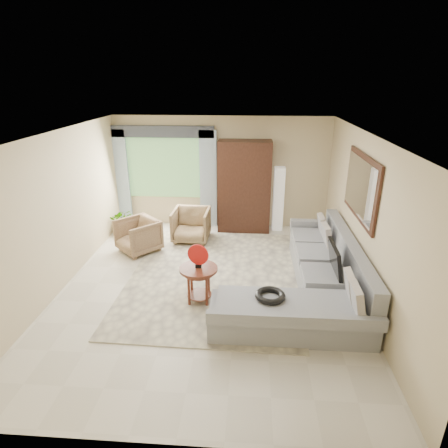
# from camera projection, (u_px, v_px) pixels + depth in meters

# --- Properties ---
(ground) EXTENTS (6.00, 6.00, 0.00)m
(ground) POSITION_uv_depth(u_px,v_px,m) (208.00, 287.00, 6.50)
(ground) COLOR silver
(ground) RESTS_ON ground
(area_rug) EXTENTS (3.09, 4.07, 0.02)m
(area_rug) POSITION_uv_depth(u_px,v_px,m) (214.00, 275.00, 6.86)
(area_rug) COLOR beige
(area_rug) RESTS_ON ground
(sectional_sofa) EXTENTS (2.30, 3.46, 0.90)m
(sectional_sofa) POSITION_uv_depth(u_px,v_px,m) (315.00, 282.00, 6.11)
(sectional_sofa) COLOR gray
(sectional_sofa) RESTS_ON ground
(tv_screen) EXTENTS (0.14, 0.74, 0.48)m
(tv_screen) POSITION_uv_depth(u_px,v_px,m) (335.00, 259.00, 5.91)
(tv_screen) COLOR black
(tv_screen) RESTS_ON sectional_sofa
(garden_hose) EXTENTS (0.43, 0.43, 0.09)m
(garden_hose) POSITION_uv_depth(u_px,v_px,m) (270.00, 295.00, 5.25)
(garden_hose) COLOR black
(garden_hose) RESTS_ON sectional_sofa
(coffee_table) EXTENTS (0.61, 0.61, 0.61)m
(coffee_table) POSITION_uv_depth(u_px,v_px,m) (199.00, 284.00, 5.98)
(coffee_table) COLOR #461E12
(coffee_table) RESTS_ON ground
(red_disc) EXTENTS (0.34, 0.09, 0.34)m
(red_disc) POSITION_uv_depth(u_px,v_px,m) (198.00, 255.00, 5.79)
(red_disc) COLOR red
(red_disc) RESTS_ON coffee_table
(armchair_left) EXTENTS (1.07, 1.07, 0.70)m
(armchair_left) POSITION_uv_depth(u_px,v_px,m) (138.00, 236.00, 7.72)
(armchair_left) COLOR #9F8056
(armchair_left) RESTS_ON ground
(armchair_right) EXTENTS (0.80, 0.83, 0.73)m
(armchair_right) POSITION_uv_depth(u_px,v_px,m) (191.00, 225.00, 8.23)
(armchair_right) COLOR #A08057
(armchair_right) RESTS_ON ground
(potted_plant) EXTENTS (0.66, 0.62, 0.58)m
(potted_plant) POSITION_uv_depth(u_px,v_px,m) (122.00, 221.00, 8.67)
(potted_plant) COLOR #999999
(potted_plant) RESTS_ON ground
(armoire) EXTENTS (1.20, 0.55, 2.10)m
(armoire) POSITION_uv_depth(u_px,v_px,m) (244.00, 187.00, 8.60)
(armoire) COLOR black
(armoire) RESTS_ON ground
(floor_lamp) EXTENTS (0.24, 0.24, 1.50)m
(floor_lamp) POSITION_uv_depth(u_px,v_px,m) (278.00, 199.00, 8.71)
(floor_lamp) COLOR silver
(floor_lamp) RESTS_ON ground
(window) EXTENTS (1.80, 0.04, 1.40)m
(window) POSITION_uv_depth(u_px,v_px,m) (164.00, 168.00, 8.83)
(window) COLOR #669E59
(window) RESTS_ON wall_back
(curtain_left) EXTENTS (0.40, 0.08, 2.30)m
(curtain_left) POSITION_uv_depth(u_px,v_px,m) (121.00, 178.00, 8.90)
(curtain_left) COLOR #9EB7CC
(curtain_left) RESTS_ON ground
(curtain_right) EXTENTS (0.40, 0.08, 2.30)m
(curtain_right) POSITION_uv_depth(u_px,v_px,m) (208.00, 180.00, 8.76)
(curtain_right) COLOR #9EB7CC
(curtain_right) RESTS_ON ground
(valance) EXTENTS (2.40, 0.12, 0.26)m
(valance) POSITION_uv_depth(u_px,v_px,m) (161.00, 132.00, 8.45)
(valance) COLOR #1E232D
(valance) RESTS_ON wall_back
(wall_mirror) EXTENTS (0.05, 1.70, 1.05)m
(wall_mirror) POSITION_uv_depth(u_px,v_px,m) (361.00, 187.00, 6.02)
(wall_mirror) COLOR black
(wall_mirror) RESTS_ON wall_right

